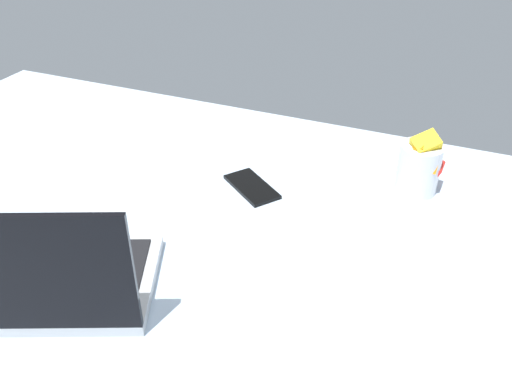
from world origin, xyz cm
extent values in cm
cube|color=silver|center=(0.00, 0.00, 9.00)|extent=(180.00, 140.00, 18.00)
cube|color=#B7BABC|center=(8.16, 10.12, 19.00)|extent=(39.42, 34.23, 2.00)
cube|color=black|center=(8.75, 8.75, 20.20)|extent=(33.37, 27.13, 0.40)
cube|color=black|center=(3.78, 20.22, 30.50)|extent=(30.68, 14.04, 21.00)
cylinder|color=silver|center=(-43.56, -44.97, 23.50)|extent=(9.00, 9.00, 11.00)
cube|color=yellow|center=(-43.75, -45.13, 21.25)|extent=(7.74, 7.82, 5.85)
cube|color=red|center=(-45.50, -46.44, 23.34)|extent=(6.38, 5.87, 6.13)
cube|color=orange|center=(-44.53, -43.93, 25.42)|extent=(6.01, 5.88, 5.17)
cube|color=orange|center=(-43.03, -44.66, 27.52)|extent=(6.37, 5.31, 6.69)
cube|color=yellow|center=(-44.08, -44.99, 29.60)|extent=(6.74, 7.17, 5.99)
cube|color=black|center=(-10.16, -31.73, 18.40)|extent=(15.30, 13.79, 0.80)
camera|label=1|loc=(-50.06, 60.84, 82.50)|focal=37.87mm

